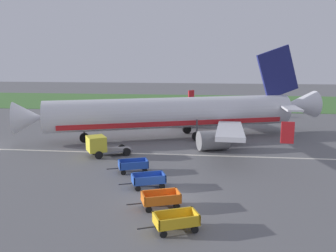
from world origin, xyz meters
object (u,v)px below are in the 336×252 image
object	(u,v)px
baggage_cart_fourth_in_row	(133,165)
service_truck_beside_carts	(101,146)
airplane	(180,113)
baggage_cart_second_in_row	(161,199)
baggage_cart_nearest	(176,221)
baggage_cart_third_in_row	(148,180)

from	to	relation	value
baggage_cart_fourth_in_row	service_truck_beside_carts	distance (m)	6.31
airplane	service_truck_beside_carts	size ratio (longest dim) A/B	7.74
baggage_cart_second_in_row	service_truck_beside_carts	distance (m)	14.16
baggage_cart_second_in_row	baggage_cart_fourth_in_row	bearing A→B (deg)	115.02
baggage_cart_nearest	service_truck_beside_carts	xyz separation A→B (m)	(-8.93, 15.07, 0.50)
baggage_cart_third_in_row	service_truck_beside_carts	world-z (taller)	service_truck_beside_carts
service_truck_beside_carts	baggage_cart_nearest	bearing A→B (deg)	-59.37
baggage_cart_nearest	baggage_cart_second_in_row	world-z (taller)	same
airplane	baggage_cart_second_in_row	bearing A→B (deg)	-88.82
baggage_cart_third_in_row	baggage_cart_fourth_in_row	xyz separation A→B (m)	(-1.94, 3.58, 0.00)
airplane	baggage_cart_nearest	distance (m)	24.64
airplane	baggage_cart_fourth_in_row	distance (m)	14.56
baggage_cart_nearest	service_truck_beside_carts	bearing A→B (deg)	120.63
service_truck_beside_carts	baggage_cart_fourth_in_row	bearing A→B (deg)	-47.78
airplane	service_truck_beside_carts	distance (m)	11.98
baggage_cart_second_in_row	service_truck_beside_carts	size ratio (longest dim) A/B	0.76
baggage_cart_third_in_row	service_truck_beside_carts	xyz separation A→B (m)	(-6.17, 8.24, 0.50)
service_truck_beside_carts	baggage_cart_second_in_row	bearing A→B (deg)	-57.42
airplane	baggage_cart_nearest	xyz separation A→B (m)	(1.75, -24.46, -2.45)
airplane	baggage_cart_third_in_row	world-z (taller)	airplane
airplane	baggage_cart_nearest	world-z (taller)	airplane
airplane	baggage_cart_fourth_in_row	size ratio (longest dim) A/B	10.20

